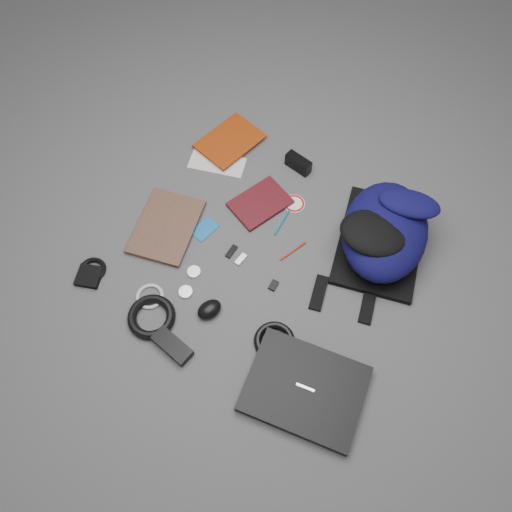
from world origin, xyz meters
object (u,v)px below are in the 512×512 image
Objects in this scene: textbook_red at (214,129)px; power_brick at (172,346)px; backpack at (385,231)px; dvd_case at (260,203)px; mouse at (209,309)px; pouch at (89,276)px; laptop at (305,389)px; comic_book at (140,220)px; compact_camera at (298,163)px.

textbook_red is 1.80× the size of power_brick.
dvd_case is at bearing 174.68° from backpack.
mouse is (0.46, -0.65, 0.01)m from textbook_red.
pouch is at bearing -100.24° from dvd_case.
pouch is (-0.42, -0.13, -0.01)m from mouse.
dvd_case is (-0.45, -0.10, -0.09)m from backpack.
dvd_case is at bearing 122.37° from mouse.
backpack is 0.82m from textbook_red.
backpack is at bearing 41.66° from pouch.
laptop is at bearing 6.13° from pouch.
pouch is at bearing -178.97° from power_brick.
power_brick is at bearing -64.50° from dvd_case.
power_brick is at bearing -54.91° from comic_book.
laptop is 0.83m from pouch.
compact_camera is (0.38, 0.03, 0.02)m from textbook_red.
compact_camera is at bearing 110.98° from laptop.
mouse is (-0.35, -0.55, -0.07)m from backpack.
laptop is at bearing -26.48° from dvd_case.
compact_camera is at bearing 66.92° from pouch.
dvd_case is 0.63m from power_brick.
backpack is 1.27× the size of laptop.
compact_camera is (-0.43, 0.13, -0.06)m from backpack.
compact_camera reaches higher than mouse.
compact_camera is at bearing 14.89° from textbook_red.
pouch is (-0.82, -0.09, -0.01)m from laptop.
power_brick is (-0.02, -0.17, -0.01)m from mouse.
backpack reaches higher than pouch.
backpack is at bearing 82.60° from laptop.
dvd_case is 0.23m from compact_camera.
dvd_case is 2.47× the size of mouse.
laptop is 0.71m from dvd_case.
mouse is (0.10, -0.46, 0.01)m from dvd_case.
laptop is 2.59× the size of power_brick.
backpack reaches higher than laptop.
comic_book is at bearing -116.82° from compact_camera.
laptop is 0.85m from comic_book.
backpack is 5.56× the size of pouch.
power_brick is at bearing -4.88° from pouch.
textbook_red is at bearing 155.72° from backpack.
laptop is 4.16× the size of mouse.
comic_book reaches higher than dvd_case.
laptop is 1.24× the size of comic_book.
laptop is 1.68× the size of dvd_case.
pouch is at bearing -155.98° from backpack.
comic_book is 3.36× the size of mouse.
power_brick is (-0.42, -0.12, -0.00)m from laptop.
mouse is at bearing 17.42° from pouch.
backpack is 0.45m from compact_camera.
mouse reaches higher than power_brick.
comic_book is 0.45m from dvd_case.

